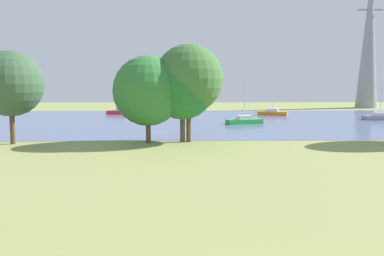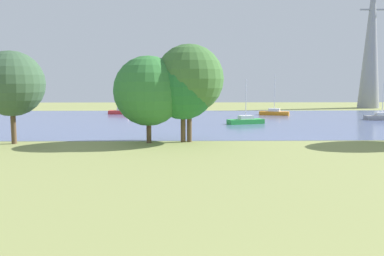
# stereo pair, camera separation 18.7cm
# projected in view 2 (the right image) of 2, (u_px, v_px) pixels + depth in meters

# --- Properties ---
(ground_plane) EXTENTS (160.00, 160.00, 0.00)m
(ground_plane) POSITION_uv_depth(u_px,v_px,m) (213.00, 157.00, 29.63)
(ground_plane) COLOR #8C9351
(water_surface) EXTENTS (140.00, 40.00, 0.02)m
(water_surface) POSITION_uv_depth(u_px,v_px,m) (199.00, 121.00, 57.45)
(water_surface) COLOR slate
(water_surface) RESTS_ON ground
(sailboat_gray) EXTENTS (4.81, 1.54, 5.24)m
(sailboat_gray) POSITION_uv_depth(u_px,v_px,m) (382.00, 117.00, 58.34)
(sailboat_gray) COLOR gray
(sailboat_gray) RESTS_ON water_surface
(sailboat_green) EXTENTS (5.03, 2.93, 5.80)m
(sailboat_green) POSITION_uv_depth(u_px,v_px,m) (246.00, 121.00, 52.77)
(sailboat_green) COLOR green
(sailboat_green) RESTS_ON water_surface
(sailboat_orange) EXTENTS (5.03, 2.97, 6.52)m
(sailboat_orange) POSITION_uv_depth(u_px,v_px,m) (274.00, 112.00, 66.87)
(sailboat_orange) COLOR orange
(sailboat_orange) RESTS_ON water_surface
(sailboat_red) EXTENTS (4.90, 1.86, 7.65)m
(sailboat_red) POSITION_uv_depth(u_px,v_px,m) (123.00, 111.00, 69.00)
(sailboat_red) COLOR red
(sailboat_red) RESTS_ON water_surface
(tree_east_far) EXTENTS (5.72, 5.72, 8.16)m
(tree_east_far) POSITION_uv_depth(u_px,v_px,m) (11.00, 84.00, 35.32)
(tree_east_far) COLOR brown
(tree_east_far) RESTS_ON ground
(tree_west_near) EXTENTS (6.22, 6.22, 7.77)m
(tree_west_near) POSITION_uv_depth(u_px,v_px,m) (148.00, 91.00, 35.95)
(tree_west_near) COLOR brown
(tree_west_near) RESTS_ON ground
(tree_mid_shore) EXTENTS (5.95, 5.95, 8.01)m
(tree_mid_shore) POSITION_uv_depth(u_px,v_px,m) (183.00, 87.00, 36.41)
(tree_mid_shore) COLOR brown
(tree_mid_shore) RESTS_ON ground
(tree_east_near) EXTENTS (6.24, 6.24, 8.83)m
(tree_east_near) POSITION_uv_depth(u_px,v_px,m) (189.00, 79.00, 36.43)
(tree_east_near) COLOR brown
(tree_east_near) RESTS_ON ground
(electricity_pylon) EXTENTS (6.40, 4.40, 29.18)m
(electricity_pylon) POSITION_uv_depth(u_px,v_px,m) (371.00, 38.00, 84.39)
(electricity_pylon) COLOR gray
(electricity_pylon) RESTS_ON ground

